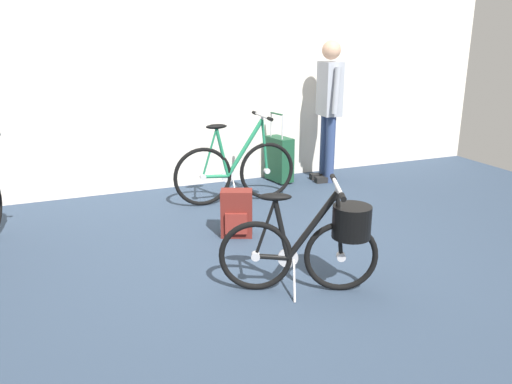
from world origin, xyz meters
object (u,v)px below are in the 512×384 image
Objects in this scene: visitor_near_wall at (329,103)px; backpack_on_floor at (237,214)px; folding_bike_foreground at (318,240)px; rolling_suitcase at (279,159)px; display_bike_left at (235,170)px.

visitor_near_wall is 2.19m from backpack_on_floor.
folding_bike_foreground reaches higher than backpack_on_floor.
backpack_on_floor is (-0.16, 1.14, -0.17)m from folding_bike_foreground.
visitor_near_wall reaches higher than rolling_suitcase.
display_bike_left is (0.16, 2.05, -0.03)m from folding_bike_foreground.
backpack_on_floor is at bearing 98.09° from folding_bike_foreground.
folding_bike_foreground is at bearing -94.46° from display_bike_left.
display_bike_left is 0.80× the size of visitor_near_wall.
folding_bike_foreground is 2.74m from rolling_suitcase.
display_bike_left reaches higher than folding_bike_foreground.
rolling_suitcase is 1.79m from backpack_on_floor.
rolling_suitcase is (0.91, 2.58, -0.09)m from folding_bike_foreground.
folding_bike_foreground is at bearing -109.41° from rolling_suitcase.
visitor_near_wall is 1.97× the size of rolling_suitcase.
visitor_near_wall is 0.87m from rolling_suitcase.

